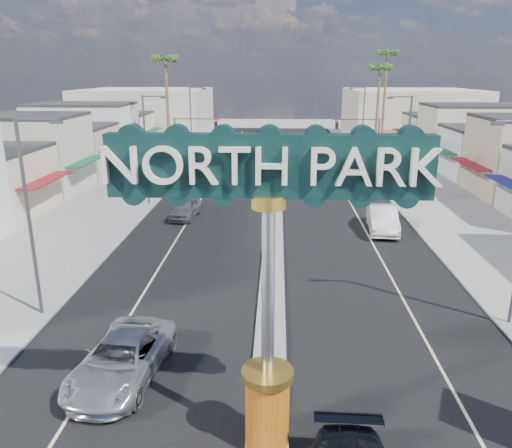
# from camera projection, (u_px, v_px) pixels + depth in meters

# --- Properties ---
(ground) EXTENTS (160.00, 160.00, 0.00)m
(ground) POSITION_uv_depth(u_px,v_px,m) (274.00, 206.00, 41.76)
(ground) COLOR gray
(ground) RESTS_ON ground
(road) EXTENTS (20.00, 120.00, 0.01)m
(road) POSITION_uv_depth(u_px,v_px,m) (274.00, 206.00, 41.75)
(road) COLOR black
(road) RESTS_ON ground
(median_island) EXTENTS (1.30, 30.00, 0.16)m
(median_island) POSITION_uv_depth(u_px,v_px,m) (272.00, 282.00, 26.45)
(median_island) COLOR gray
(median_island) RESTS_ON ground
(sidewalk_left) EXTENTS (8.00, 120.00, 0.12)m
(sidewalk_left) POSITION_uv_depth(u_px,v_px,m) (110.00, 203.00, 42.32)
(sidewalk_left) COLOR gray
(sidewalk_left) RESTS_ON ground
(sidewalk_right) EXTENTS (8.00, 120.00, 0.12)m
(sidewalk_right) POSITION_uv_depth(u_px,v_px,m) (444.00, 207.00, 41.16)
(sidewalk_right) COLOR gray
(sidewalk_right) RESTS_ON ground
(storefront_row_left) EXTENTS (12.00, 42.00, 6.00)m
(storefront_row_left) POSITION_uv_depth(u_px,v_px,m) (56.00, 146.00, 54.30)
(storefront_row_left) COLOR beige
(storefront_row_left) RESTS_ON ground
(storefront_row_right) EXTENTS (12.00, 42.00, 6.00)m
(storefront_row_right) POSITION_uv_depth(u_px,v_px,m) (504.00, 149.00, 52.30)
(storefront_row_right) COLOR #B7B29E
(storefront_row_right) RESTS_ON ground
(backdrop_far_left) EXTENTS (20.00, 20.00, 8.00)m
(backdrop_far_left) POSITION_uv_depth(u_px,v_px,m) (147.00, 113.00, 84.49)
(backdrop_far_left) COLOR #B7B29E
(backdrop_far_left) RESTS_ON ground
(backdrop_far_right) EXTENTS (20.00, 20.00, 8.00)m
(backdrop_far_right) POSITION_uv_depth(u_px,v_px,m) (409.00, 114.00, 82.66)
(backdrop_far_right) COLOR beige
(backdrop_far_right) RESTS_ON ground
(gateway_sign) EXTENTS (8.20, 1.50, 9.15)m
(gateway_sign) POSITION_uv_depth(u_px,v_px,m) (268.00, 262.00, 13.25)
(gateway_sign) COLOR #CB4D0F
(gateway_sign) RESTS_ON median_island
(traffic_signal_left) EXTENTS (5.09, 0.45, 6.00)m
(traffic_signal_left) POSITION_uv_depth(u_px,v_px,m) (192.00, 134.00, 54.26)
(traffic_signal_left) COLOR #47474C
(traffic_signal_left) RESTS_ON ground
(traffic_signal_right) EXTENTS (5.09, 0.45, 6.00)m
(traffic_signal_right) POSITION_uv_depth(u_px,v_px,m) (361.00, 135.00, 53.49)
(traffic_signal_right) COLOR #47474C
(traffic_signal_right) RESTS_ON ground
(streetlight_l_near) EXTENTS (2.03, 0.22, 9.00)m
(streetlight_l_near) POSITION_uv_depth(u_px,v_px,m) (31.00, 209.00, 21.60)
(streetlight_l_near) COLOR #47474C
(streetlight_l_near) RESTS_ON ground
(streetlight_l_mid) EXTENTS (2.03, 0.22, 9.00)m
(streetlight_l_mid) POSITION_uv_depth(u_px,v_px,m) (147.00, 145.00, 40.71)
(streetlight_l_mid) COLOR #47474C
(streetlight_l_mid) RESTS_ON ground
(streetlight_l_far) EXTENTS (2.03, 0.22, 9.00)m
(streetlight_l_far) POSITION_uv_depth(u_px,v_px,m) (192.00, 120.00, 61.72)
(streetlight_l_far) COLOR #47474C
(streetlight_l_far) RESTS_ON ground
(streetlight_r_mid) EXTENTS (2.03, 0.22, 9.00)m
(streetlight_r_mid) POSITION_uv_depth(u_px,v_px,m) (406.00, 146.00, 39.84)
(streetlight_r_mid) COLOR #47474C
(streetlight_r_mid) RESTS_ON ground
(streetlight_r_far) EXTENTS (2.03, 0.22, 9.00)m
(streetlight_r_far) POSITION_uv_depth(u_px,v_px,m) (362.00, 120.00, 60.85)
(streetlight_r_far) COLOR #47474C
(streetlight_r_far) RESTS_ON ground
(palm_left_far) EXTENTS (2.60, 2.60, 13.10)m
(palm_left_far) POSITION_uv_depth(u_px,v_px,m) (165.00, 65.00, 58.04)
(palm_left_far) COLOR brown
(palm_left_far) RESTS_ON ground
(palm_right_mid) EXTENTS (2.60, 2.60, 12.10)m
(palm_right_mid) POSITION_uv_depth(u_px,v_px,m) (380.00, 73.00, 62.95)
(palm_right_mid) COLOR brown
(palm_right_mid) RESTS_ON ground
(palm_right_far) EXTENTS (2.60, 2.60, 14.10)m
(palm_right_far) POSITION_uv_depth(u_px,v_px,m) (387.00, 59.00, 68.07)
(palm_right_far) COLOR brown
(palm_right_far) RESTS_ON ground
(suv_left) EXTENTS (3.26, 5.96, 1.58)m
(suv_left) POSITION_uv_depth(u_px,v_px,m) (122.00, 359.00, 18.10)
(suv_left) COLOR silver
(suv_left) RESTS_ON ground
(car_parked_left) EXTENTS (2.25, 4.43, 1.44)m
(car_parked_left) POSITION_uv_depth(u_px,v_px,m) (185.00, 209.00, 38.21)
(car_parked_left) COLOR slate
(car_parked_left) RESTS_ON ground
(car_parked_right) EXTENTS (2.34, 5.50, 1.76)m
(car_parked_right) POSITION_uv_depth(u_px,v_px,m) (382.00, 219.00, 34.95)
(car_parked_right) COLOR silver
(car_parked_right) RESTS_ON ground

